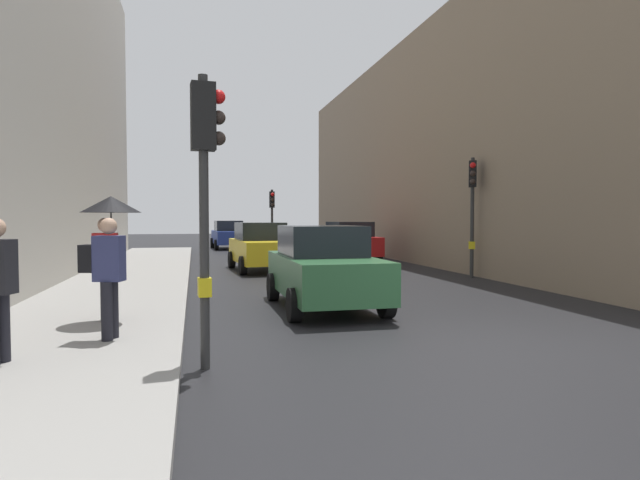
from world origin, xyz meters
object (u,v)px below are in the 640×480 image
traffic_light_near_left (206,168)px  car_blue_van (229,235)px  car_green_estate (323,267)px  pedestrian_with_umbrella (109,223)px  pedestrian_with_grey_backpack (106,271)px  car_red_sedan (348,242)px  traffic_light_far_median (272,210)px  traffic_light_mid_street (472,195)px  car_yellow_taxi (261,247)px

traffic_light_near_left → car_blue_van: 27.34m
car_green_estate → pedestrian_with_umbrella: pedestrian_with_umbrella is taller
car_green_estate → pedestrian_with_grey_backpack: pedestrian_with_grey_backpack is taller
car_red_sedan → car_blue_van: (-4.56, 11.19, 0.00)m
car_red_sedan → car_green_estate: 12.50m
traffic_light_near_left → car_red_sedan: (6.51, 16.03, -1.68)m
traffic_light_far_median → car_red_sedan: traffic_light_far_median is taller
car_red_sedan → pedestrian_with_grey_backpack: (-7.91, -14.69, 0.29)m
car_red_sedan → pedestrian_with_grey_backpack: bearing=-118.3°
traffic_light_near_left → car_green_estate: 5.17m
traffic_light_mid_street → pedestrian_with_grey_backpack: traffic_light_mid_street is taller
traffic_light_near_left → car_blue_van: traffic_light_near_left is taller
traffic_light_near_left → car_green_estate: bearing=58.8°
traffic_light_near_left → pedestrian_with_umbrella: size_ratio=1.74×
traffic_light_far_median → car_yellow_taxi: traffic_light_far_median is taller
car_yellow_taxi → pedestrian_with_umbrella: 10.67m
car_red_sedan → car_yellow_taxi: same height
traffic_light_near_left → car_green_estate: (2.53, 4.18, -1.68)m
traffic_light_near_left → pedestrian_with_grey_backpack: size_ratio=2.10×
traffic_light_near_left → car_blue_van: bearing=85.9°
traffic_light_near_left → traffic_light_far_median: (3.80, 20.84, -0.21)m
car_blue_van → traffic_light_mid_street: bearing=-70.3°
car_blue_van → car_yellow_taxi: size_ratio=0.99×
car_red_sedan → traffic_light_far_median: bearing=119.5°
car_blue_van → car_yellow_taxi: same height
car_red_sedan → pedestrian_with_umbrella: pedestrian_with_umbrella is taller
car_red_sedan → pedestrian_with_umbrella: (-8.08, -13.20, 0.96)m
car_red_sedan → car_yellow_taxi: (-4.28, -3.27, 0.00)m
car_green_estate → car_yellow_taxi: same height
car_green_estate → pedestrian_with_umbrella: 4.42m
car_red_sedan → car_blue_van: same height
traffic_light_far_median → pedestrian_with_grey_backpack: traffic_light_far_median is taller
traffic_light_far_median → car_blue_van: bearing=106.1°
traffic_light_near_left → car_red_sedan: size_ratio=0.87×
traffic_light_mid_street → car_blue_van: 19.67m
car_yellow_taxi → traffic_light_near_left: bearing=-100.0°
car_yellow_taxi → pedestrian_with_umbrella: pedestrian_with_umbrella is taller
traffic_light_near_left → pedestrian_with_grey_backpack: bearing=136.2°
traffic_light_far_median → pedestrian_with_grey_backpack: bearing=-104.9°
traffic_light_far_median → pedestrian_with_umbrella: bearing=-106.6°
car_blue_van → pedestrian_with_umbrella: pedestrian_with_umbrella is taller
traffic_light_mid_street → pedestrian_with_umbrella: size_ratio=1.80×
traffic_light_mid_street → car_yellow_taxi: traffic_light_mid_street is taller
traffic_light_mid_street → pedestrian_with_grey_backpack: 12.52m
traffic_light_near_left → car_green_estate: traffic_light_near_left is taller
traffic_light_mid_street → car_red_sedan: traffic_light_mid_street is taller
traffic_light_mid_street → traffic_light_near_left: bearing=-134.3°
traffic_light_near_left → traffic_light_mid_street: 12.26m
car_red_sedan → car_green_estate: (-3.98, -11.85, 0.00)m
pedestrian_with_umbrella → pedestrian_with_grey_backpack: size_ratio=1.21×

